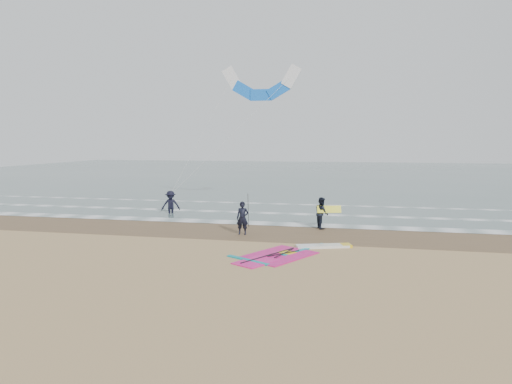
% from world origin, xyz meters
% --- Properties ---
extents(ground, '(120.00, 120.00, 0.00)m').
position_xyz_m(ground, '(0.00, 0.00, 0.00)').
color(ground, tan).
rests_on(ground, ground).
extents(sea_water, '(120.00, 80.00, 0.02)m').
position_xyz_m(sea_water, '(0.00, 48.00, 0.01)').
color(sea_water, '#47605E').
rests_on(sea_water, ground).
extents(wet_sand_band, '(120.00, 5.00, 0.01)m').
position_xyz_m(wet_sand_band, '(0.00, 6.00, 0.00)').
color(wet_sand_band, brown).
rests_on(wet_sand_band, ground).
extents(foam_waterline, '(120.00, 9.15, 0.02)m').
position_xyz_m(foam_waterline, '(0.00, 10.44, 0.03)').
color(foam_waterline, white).
rests_on(foam_waterline, ground).
extents(windsurf_rig, '(5.08, 4.81, 0.12)m').
position_xyz_m(windsurf_rig, '(0.71, 1.60, 0.03)').
color(windsurf_rig, white).
rests_on(windsurf_rig, ground).
extents(person_standing, '(0.63, 0.43, 1.70)m').
position_xyz_m(person_standing, '(-2.26, 5.02, 0.85)').
color(person_standing, black).
rests_on(person_standing, ground).
extents(person_walking, '(0.91, 1.01, 1.72)m').
position_xyz_m(person_walking, '(1.57, 7.45, 0.86)').
color(person_walking, black).
rests_on(person_walking, ground).
extents(person_wading, '(1.36, 1.05, 1.86)m').
position_xyz_m(person_wading, '(-8.43, 10.55, 0.93)').
color(person_wading, black).
rests_on(person_wading, ground).
extents(held_pole, '(0.17, 0.86, 1.82)m').
position_xyz_m(held_pole, '(-1.96, 5.02, 1.24)').
color(held_pole, black).
rests_on(held_pole, ground).
extents(carried_kiteboard, '(1.30, 0.51, 0.39)m').
position_xyz_m(carried_kiteboard, '(1.97, 7.35, 1.09)').
color(carried_kiteboard, yellow).
rests_on(carried_kiteboard, ground).
extents(surf_kite, '(7.99, 4.90, 8.89)m').
position_xyz_m(surf_kite, '(-3.37, 15.33, 8.63)').
color(surf_kite, white).
rests_on(surf_kite, ground).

